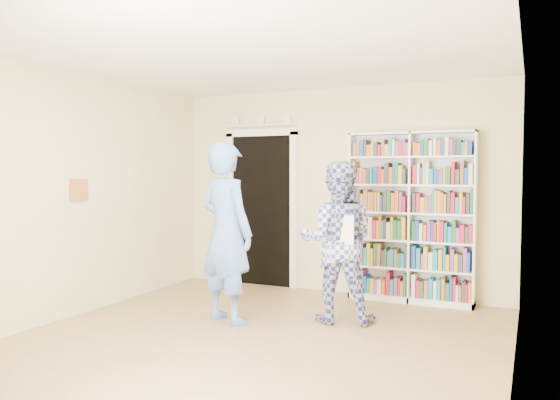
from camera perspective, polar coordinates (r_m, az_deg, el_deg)
floor at (r=5.22m, az=-3.46°, el=-14.93°), size 5.00×5.00×0.00m
ceiling at (r=5.08m, az=-3.56°, el=15.43°), size 5.00×5.00×0.00m
wall_back at (r=7.26m, az=5.91°, el=0.97°), size 4.50×0.00×4.50m
wall_left at (r=6.35m, az=-21.66°, el=0.49°), size 0.00×5.00×5.00m
wall_right at (r=4.37m, az=23.40°, el=-0.59°), size 0.00×5.00×5.00m
bookshelf at (r=6.87m, az=13.53°, el=-1.70°), size 1.51×0.28×2.08m
doorway at (r=7.68m, az=-1.93°, el=-0.18°), size 1.10×0.08×2.43m
wall_art at (r=6.48m, az=-20.26°, el=1.00°), size 0.03×0.25×0.25m
man_blue at (r=5.82m, az=-5.64°, el=-3.41°), size 0.81×0.65×1.91m
man_plaid at (r=5.86m, az=5.99°, el=-4.36°), size 0.97×0.85×1.71m
paper_sheet at (r=5.59m, az=6.69°, el=-3.11°), size 0.21×0.01×0.30m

